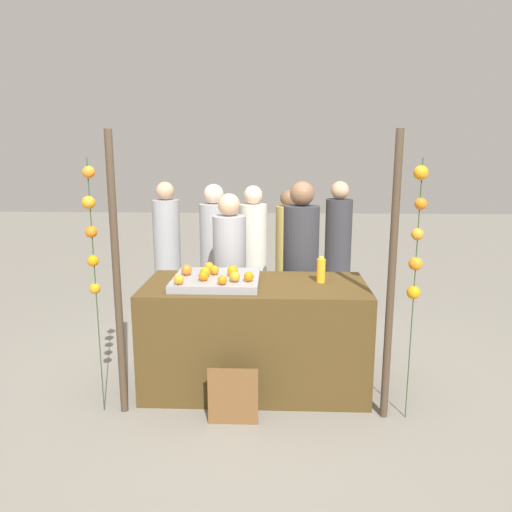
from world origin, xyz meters
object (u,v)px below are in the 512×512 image
vendor_right (301,276)px  stall_counter (255,335)px  juice_bottle (321,270)px  vendor_left (230,280)px  orange_0 (233,271)px  chalkboard_sign (233,397)px  orange_1 (235,277)px

vendor_right → stall_counter: bearing=-119.9°
juice_bottle → vendor_left: vendor_left is taller
vendor_right → vendor_left: bearing=179.3°
orange_0 → stall_counter: bearing=1.6°
stall_counter → vendor_right: 0.88m
orange_0 → vendor_left: (-0.09, 0.72, -0.27)m
stall_counter → chalkboard_sign: bearing=-102.4°
stall_counter → orange_0: 0.59m
orange_0 → orange_1: bearing=-79.2°
vendor_left → orange_0: bearing=-82.7°
stall_counter → vendor_left: vendor_left is taller
orange_0 → vendor_left: vendor_left is taller
orange_1 → vendor_left: size_ratio=0.05×
orange_1 → juice_bottle: bearing=18.9°
orange_1 → vendor_right: 1.07m
chalkboard_sign → vendor_right: 1.55m
stall_counter → vendor_right: bearing=60.1°
orange_0 → vendor_right: bearing=50.3°
orange_0 → juice_bottle: juice_bottle is taller
juice_bottle → chalkboard_sign: juice_bottle is taller
orange_0 → chalkboard_sign: bearing=-85.5°
orange_0 → orange_1: orange_0 is taller
stall_counter → chalkboard_sign: (-0.14, -0.62, -0.24)m
juice_bottle → chalkboard_sign: 1.25m
orange_1 → stall_counter: bearing=48.5°
chalkboard_sign → orange_1: bearing=92.2°
stall_counter → vendor_right: (0.41, 0.71, 0.34)m
orange_0 → chalkboard_sign: size_ratio=0.20×
stall_counter → chalkboard_sign: 0.68m
orange_0 → chalkboard_sign: 1.01m
orange_1 → vendor_left: bearing=97.9°
chalkboard_sign → vendor_left: vendor_left is taller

